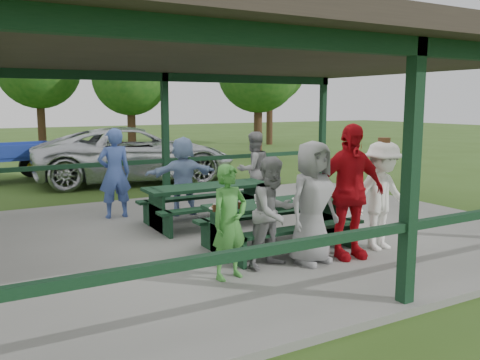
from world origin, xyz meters
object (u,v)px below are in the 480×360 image
spectator_grey (254,170)px  contestant_white_fedora (382,196)px  contestant_red (349,191)px  picnic_table_near (278,219)px  spectator_lblue (183,176)px  pickup_truck (136,154)px  picnic_table_far (208,200)px  contestant_green (229,222)px  farm_trailer (8,162)px  spectator_blue (115,173)px  contestant_grey_mid (312,203)px  contestant_grey_left (273,212)px

spectator_grey → contestant_white_fedora: bearing=86.4°
spectator_grey → contestant_red: bearing=75.2°
contestant_red → contestant_white_fedora: 0.77m
picnic_table_near → contestant_white_fedora: (1.37, -0.87, 0.39)m
contestant_white_fedora → picnic_table_near: bearing=147.7°
spectator_lblue → pickup_truck: bearing=-93.8°
spectator_lblue → picnic_table_far: bearing=98.9°
contestant_red → contestant_white_fedora: bearing=15.4°
picnic_table_far → contestant_green: bearing=-110.4°
picnic_table_far → contestant_green: (-1.08, -2.89, 0.29)m
spectator_grey → farm_trailer: (-4.30, 7.35, -0.32)m
picnic_table_near → pickup_truck: pickup_truck is taller
spectator_blue → spectator_grey: size_ratio=1.07×
picnic_table_far → contestant_white_fedora: contestant_white_fedora is taller
contestant_green → pickup_truck: (1.74, 9.29, -0.03)m
contestant_green → spectator_blue: 4.31m
pickup_truck → picnic_table_near: bearing=-174.0°
contestant_green → contestant_white_fedora: contestant_white_fedora is taller
picnic_table_near → picnic_table_far: (-0.28, 2.00, 0.00)m
spectator_blue → picnic_table_near: bearing=118.0°
contestant_grey_mid → farm_trailer: (-3.01, 11.14, -0.37)m
contestant_white_fedora → spectator_grey: (-0.09, 3.75, -0.02)m
pickup_truck → spectator_lblue: bearing=-179.2°
picnic_table_near → spectator_grey: spectator_grey is taller
contestant_grey_mid → spectator_blue: bearing=100.3°
spectator_lblue → contestant_white_fedora: bearing=118.2°
picnic_table_near → spectator_lblue: spectator_lblue is taller
contestant_white_fedora → farm_trailer: bearing=111.7°
contestant_grey_left → pickup_truck: size_ratio=0.26×
pickup_truck → farm_trailer: 3.88m
picnic_table_near → contestant_white_fedora: bearing=-32.4°
contestant_white_fedora → spectator_blue: bearing=125.3°
picnic_table_near → contestant_green: size_ratio=1.56×
spectator_blue → farm_trailer: spectator_blue is taller
contestant_green → contestant_grey_mid: size_ratio=0.86×
contestant_green → contestant_grey_left: bearing=-1.1°
contestant_grey_left → contestant_grey_mid: bearing=-25.5°
picnic_table_far → contestant_grey_left: size_ratio=1.53×
contestant_grey_left → farm_trailer: contestant_grey_left is taller
contestant_green → contestant_red: size_ratio=0.76×
contestant_grey_left → spectator_blue: bearing=92.3°
contestant_red → pickup_truck: bearing=100.6°
picnic_table_far → spectator_blue: 2.02m
spectator_blue → picnic_table_far: bearing=136.4°
contestant_grey_mid → spectator_lblue: bearing=84.5°
contestant_white_fedora → farm_trailer: 11.95m
spectator_grey → spectator_lblue: bearing=-8.6°
contestant_red → pickup_truck: (-0.23, 9.36, -0.27)m
contestant_red → farm_trailer: 11.77m
picnic_table_near → contestant_grey_mid: size_ratio=1.34×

